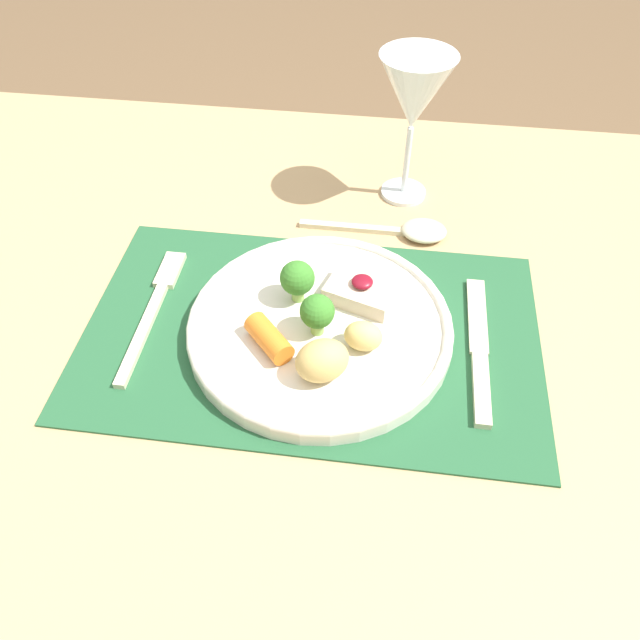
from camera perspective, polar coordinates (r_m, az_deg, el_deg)
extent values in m
plane|color=brown|center=(1.32, -0.45, -22.91)|extent=(8.00, 8.00, 0.00)
cube|color=tan|center=(0.69, -0.79, -2.11)|extent=(1.33, 0.95, 0.03)
cylinder|color=tan|center=(1.40, -22.97, 3.11)|extent=(0.06, 0.06, 0.70)
cube|color=#235633|center=(0.68, -0.81, -1.20)|extent=(0.49, 0.31, 0.00)
cylinder|color=silver|center=(0.67, 0.00, -0.70)|extent=(0.29, 0.29, 0.02)
torus|color=silver|center=(0.67, 0.00, -0.23)|extent=(0.29, 0.29, 0.01)
cube|color=beige|center=(0.69, 3.83, 2.63)|extent=(0.09, 0.07, 0.02)
ellipsoid|color=maroon|center=(0.68, 3.89, 3.51)|extent=(0.02, 0.02, 0.01)
cylinder|color=#84B256|center=(0.65, -0.25, -0.53)|extent=(0.01, 0.01, 0.02)
sphere|color=#387A28|center=(0.64, -0.25, 0.79)|extent=(0.04, 0.04, 0.04)
cylinder|color=#84B256|center=(0.69, -2.04, 2.50)|extent=(0.01, 0.01, 0.02)
sphere|color=#387A28|center=(0.67, -2.09, 3.86)|extent=(0.04, 0.04, 0.04)
cylinder|color=orange|center=(0.64, -4.68, -1.68)|extent=(0.06, 0.06, 0.03)
ellipsoid|color=tan|center=(0.61, 0.20, -3.73)|extent=(0.07, 0.06, 0.04)
ellipsoid|color=#DBBC6B|center=(0.63, 3.98, -1.47)|extent=(0.04, 0.03, 0.03)
cube|color=beige|center=(0.70, -15.93, -1.16)|extent=(0.01, 0.15, 0.01)
cube|color=beige|center=(0.77, -13.55, 4.47)|extent=(0.02, 0.06, 0.01)
cube|color=beige|center=(0.65, 14.52, -6.10)|extent=(0.02, 0.09, 0.01)
cube|color=beige|center=(0.71, 14.17, 0.41)|extent=(0.02, 0.11, 0.00)
cube|color=beige|center=(0.81, 2.94, 8.43)|extent=(0.14, 0.01, 0.01)
ellipsoid|color=beige|center=(0.81, 9.49, 8.06)|extent=(0.06, 0.05, 0.02)
cylinder|color=white|center=(0.88, 7.61, 11.51)|extent=(0.06, 0.06, 0.01)
cylinder|color=white|center=(0.85, 7.95, 14.26)|extent=(0.01, 0.01, 0.09)
cone|color=white|center=(0.81, 8.67, 19.84)|extent=(0.09, 0.09, 0.09)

